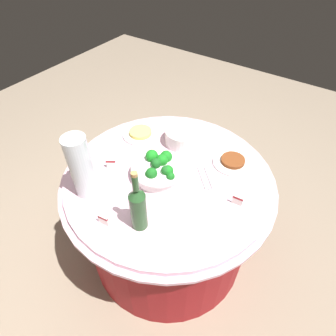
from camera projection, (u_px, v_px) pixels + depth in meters
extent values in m
plane|color=gray|center=(168.00, 247.00, 2.05)|extent=(6.00, 6.00, 0.00)
cylinder|color=maroon|center=(168.00, 218.00, 1.81)|extent=(1.01, 1.01, 0.69)
cylinder|color=#E0B2C6|center=(168.00, 180.00, 1.56)|extent=(1.16, 1.16, 0.02)
cylinder|color=#E0B2C6|center=(168.00, 177.00, 1.54)|extent=(1.10, 1.10, 0.03)
cylinder|color=white|center=(158.00, 172.00, 1.51)|extent=(0.26, 0.26, 0.05)
cylinder|color=white|center=(158.00, 168.00, 1.49)|extent=(0.28, 0.28, 0.01)
sphere|color=#195C1E|center=(166.00, 170.00, 1.45)|extent=(0.05, 0.05, 0.05)
sphere|color=#196C1E|center=(171.00, 176.00, 1.43)|extent=(0.04, 0.04, 0.04)
sphere|color=#19811E|center=(151.00, 156.00, 1.51)|extent=(0.07, 0.07, 0.07)
sphere|color=#19671E|center=(152.00, 173.00, 1.44)|extent=(0.06, 0.06, 0.06)
sphere|color=#195B1E|center=(156.00, 163.00, 1.48)|extent=(0.05, 0.05, 0.05)
sphere|color=#197A1E|center=(166.00, 157.00, 1.52)|extent=(0.07, 0.07, 0.07)
sphere|color=#197C1E|center=(150.00, 174.00, 1.44)|extent=(0.05, 0.05, 0.05)
sphere|color=#197C1E|center=(162.00, 160.00, 1.50)|extent=(0.06, 0.06, 0.06)
sphere|color=#19771E|center=(168.00, 171.00, 1.45)|extent=(0.06, 0.06, 0.06)
cylinder|color=white|center=(183.00, 142.00, 1.72)|extent=(0.21, 0.21, 0.01)
cylinder|color=white|center=(183.00, 140.00, 1.72)|extent=(0.21, 0.21, 0.01)
cylinder|color=white|center=(183.00, 139.00, 1.71)|extent=(0.21, 0.21, 0.01)
cylinder|color=white|center=(183.00, 138.00, 1.70)|extent=(0.21, 0.21, 0.01)
cylinder|color=white|center=(183.00, 136.00, 1.70)|extent=(0.21, 0.21, 0.01)
cylinder|color=white|center=(183.00, 135.00, 1.69)|extent=(0.21, 0.21, 0.01)
cylinder|color=white|center=(183.00, 134.00, 1.68)|extent=(0.21, 0.21, 0.01)
cylinder|color=white|center=(183.00, 132.00, 1.68)|extent=(0.21, 0.21, 0.01)
cylinder|color=white|center=(183.00, 131.00, 1.67)|extent=(0.21, 0.21, 0.01)
cylinder|color=#254D26|center=(139.00, 211.00, 1.24)|extent=(0.07, 0.07, 0.20)
cone|color=#254D26|center=(136.00, 193.00, 1.15)|extent=(0.07, 0.07, 0.04)
cylinder|color=#254D26|center=(135.00, 183.00, 1.11)|extent=(0.03, 0.03, 0.08)
cylinder|color=#B2844C|center=(134.00, 174.00, 1.08)|extent=(0.03, 0.03, 0.02)
cylinder|color=silver|center=(81.00, 167.00, 1.33)|extent=(0.11, 0.11, 0.34)
sphere|color=#E5B26B|center=(84.00, 184.00, 1.43)|extent=(0.06, 0.06, 0.06)
sphere|color=#E5B26B|center=(85.00, 189.00, 1.41)|extent=(0.06, 0.06, 0.06)
sphere|color=#E5B26B|center=(91.00, 184.00, 1.43)|extent=(0.06, 0.06, 0.06)
sphere|color=#72C64C|center=(80.00, 178.00, 1.38)|extent=(0.06, 0.06, 0.06)
sphere|color=#72C64C|center=(86.00, 181.00, 1.37)|extent=(0.06, 0.06, 0.06)
sphere|color=#72C64C|center=(87.00, 176.00, 1.40)|extent=(0.06, 0.06, 0.06)
sphere|color=red|center=(78.00, 172.00, 1.34)|extent=(0.06, 0.06, 0.06)
sphere|color=red|center=(86.00, 172.00, 1.34)|extent=(0.06, 0.06, 0.06)
sphere|color=red|center=(83.00, 167.00, 1.36)|extent=(0.06, 0.06, 0.06)
sphere|color=#E5B26B|center=(77.00, 165.00, 1.30)|extent=(0.06, 0.06, 0.06)
sphere|color=#E5B26B|center=(84.00, 162.00, 1.31)|extent=(0.06, 0.06, 0.06)
sphere|color=#E5B26B|center=(78.00, 160.00, 1.32)|extent=(0.06, 0.06, 0.06)
sphere|color=#72C64C|center=(77.00, 157.00, 1.26)|extent=(0.06, 0.06, 0.06)
sphere|color=#72C64C|center=(81.00, 152.00, 1.28)|extent=(0.06, 0.06, 0.06)
sphere|color=#72C64C|center=(73.00, 153.00, 1.28)|extent=(0.06, 0.06, 0.06)
cylinder|color=silver|center=(202.00, 178.00, 1.51)|extent=(0.12, 0.12, 0.01)
cylinder|color=silver|center=(208.00, 177.00, 1.51)|extent=(0.12, 0.12, 0.01)
sphere|color=silver|center=(209.00, 189.00, 1.45)|extent=(0.01, 0.01, 0.01)
cylinder|color=white|center=(232.00, 162.00, 1.59)|extent=(0.22, 0.22, 0.01)
cylinder|color=brown|center=(233.00, 160.00, 1.58)|extent=(0.13, 0.13, 0.02)
cylinder|color=white|center=(141.00, 134.00, 1.77)|extent=(0.22, 0.22, 0.01)
cylinder|color=#EACC60|center=(141.00, 132.00, 1.76)|extent=(0.14, 0.14, 0.02)
cube|color=white|center=(103.00, 220.00, 1.29)|extent=(0.05, 0.01, 0.05)
cube|color=maroon|center=(103.00, 218.00, 1.28)|extent=(0.05, 0.02, 0.01)
cube|color=white|center=(237.00, 200.00, 1.37)|extent=(0.05, 0.01, 0.05)
cube|color=maroon|center=(238.00, 198.00, 1.36)|extent=(0.05, 0.01, 0.01)
cube|color=white|center=(111.00, 164.00, 1.55)|extent=(0.05, 0.03, 0.05)
cube|color=maroon|center=(110.00, 161.00, 1.54)|extent=(0.05, 0.04, 0.01)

